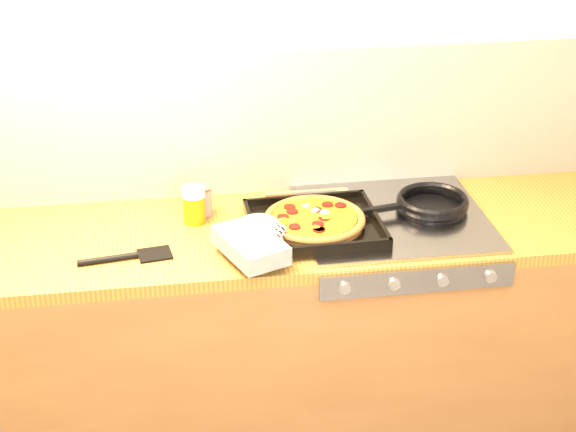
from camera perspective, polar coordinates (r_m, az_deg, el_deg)
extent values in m
plane|color=beige|center=(2.96, -2.86, 7.83)|extent=(3.20, 0.00, 3.20)
cube|color=white|center=(2.99, -2.79, 5.95)|extent=(3.20, 0.02, 0.50)
cube|color=brown|center=(3.08, -1.92, -8.63)|extent=(3.20, 0.60, 0.86)
cube|color=olive|center=(2.84, -2.06, -1.22)|extent=(3.20, 0.60, 0.04)
cube|color=#959499|center=(2.68, 8.34, -4.09)|extent=(0.60, 0.03, 0.08)
cylinder|color=#A5A5AA|center=(2.62, 3.69, -4.67)|extent=(0.04, 0.02, 0.04)
cylinder|color=#A5A5AA|center=(2.65, 6.87, -4.39)|extent=(0.04, 0.02, 0.04)
cylinder|color=#A5A5AA|center=(2.69, 9.97, -4.11)|extent=(0.04, 0.02, 0.04)
cylinder|color=#A5A5AA|center=(2.74, 12.96, -3.82)|extent=(0.04, 0.02, 0.04)
cube|color=#959499|center=(2.90, 6.78, -0.15)|extent=(0.60, 0.56, 0.02)
cube|color=black|center=(2.80, 1.72, -0.67)|extent=(0.42, 0.37, 0.01)
cube|color=black|center=(2.94, 1.04, 1.17)|extent=(0.41, 0.02, 0.02)
cube|color=black|center=(2.64, 2.50, -2.05)|extent=(0.41, 0.02, 0.02)
cube|color=black|center=(2.84, 5.67, -0.02)|extent=(0.02, 0.36, 0.02)
cube|color=black|center=(2.76, -2.33, -0.69)|extent=(0.02, 0.36, 0.02)
cylinder|color=#A76C30|center=(2.79, 1.73, -0.37)|extent=(0.32, 0.32, 0.02)
torus|color=#A76C30|center=(2.79, 1.73, -0.18)|extent=(0.33, 0.33, 0.02)
cylinder|color=#C67318|center=(2.79, 1.73, -0.14)|extent=(0.28, 0.28, 0.01)
cylinder|color=maroon|center=(2.78, 2.36, -0.11)|extent=(0.04, 0.04, 0.01)
cylinder|color=maroon|center=(2.84, 0.10, 0.60)|extent=(0.04, 0.04, 0.01)
cylinder|color=maroon|center=(2.70, 2.00, -0.89)|extent=(0.04, 0.04, 0.01)
cylinder|color=maroon|center=(2.78, -0.33, -0.06)|extent=(0.04, 0.04, 0.01)
cylinder|color=maroon|center=(2.86, 2.56, 0.75)|extent=(0.04, 0.04, 0.01)
cylinder|color=maroon|center=(2.83, 1.82, 0.41)|extent=(0.04, 0.04, 0.01)
cylinder|color=maroon|center=(2.72, 0.43, -0.70)|extent=(0.04, 0.04, 0.01)
cylinder|color=maroon|center=(2.86, 3.42, 0.69)|extent=(0.04, 0.04, 0.01)
cylinder|color=maroon|center=(2.71, 2.04, -0.86)|extent=(0.04, 0.04, 0.01)
cylinder|color=maroon|center=(2.74, 1.94, -0.51)|extent=(0.04, 0.04, 0.01)
cylinder|color=maroon|center=(2.81, 0.27, 0.28)|extent=(0.04, 0.04, 0.01)
ellipsoid|color=orange|center=(2.76, 0.18, -0.28)|extent=(0.03, 0.02, 0.01)
ellipsoid|color=orange|center=(2.76, -0.32, -0.25)|extent=(0.03, 0.02, 0.01)
ellipsoid|color=orange|center=(2.83, 1.35, 0.44)|extent=(0.03, 0.02, 0.01)
ellipsoid|color=orange|center=(2.86, 1.11, 0.78)|extent=(0.03, 0.02, 0.01)
ellipsoid|color=orange|center=(2.72, 1.79, -0.72)|extent=(0.03, 0.02, 0.01)
ellipsoid|color=orange|center=(2.77, 2.52, -0.11)|extent=(0.03, 0.02, 0.01)
ellipsoid|color=orange|center=(2.79, 2.21, 0.04)|extent=(0.03, 0.02, 0.01)
ellipsoid|color=orange|center=(2.75, 0.30, -0.37)|extent=(0.03, 0.02, 0.01)
ellipsoid|color=orange|center=(2.85, 1.55, 0.67)|extent=(0.03, 0.02, 0.01)
ellipsoid|color=silver|center=(2.85, 1.20, 0.70)|extent=(0.03, 0.03, 0.01)
ellipsoid|color=silver|center=(2.82, 1.77, 0.38)|extent=(0.03, 0.03, 0.01)
ellipsoid|color=silver|center=(2.81, 2.39, 0.26)|extent=(0.03, 0.03, 0.01)
cube|color=black|center=(2.62, -2.45, -1.88)|extent=(0.22, 0.28, 0.06)
ellipsoid|color=black|center=(2.72, -1.93, -0.68)|extent=(0.15, 0.15, 0.06)
cylinder|color=black|center=(2.66, -0.90, -1.43)|extent=(0.09, 0.12, 0.05)
cylinder|color=black|center=(2.96, 9.30, 0.54)|extent=(0.26, 0.26, 0.01)
torus|color=black|center=(2.95, 9.33, 0.92)|extent=(0.28, 0.28, 0.02)
cube|color=black|center=(2.87, 5.94, 0.46)|extent=(0.17, 0.05, 0.02)
cylinder|color=maroon|center=(2.91, -5.63, 0.98)|extent=(0.08, 0.08, 0.09)
cylinder|color=#B2B2B7|center=(2.89, -5.68, 1.84)|extent=(0.09, 0.09, 0.01)
cylinder|color=#B2B2B7|center=(2.93, -5.59, 0.13)|extent=(0.09, 0.09, 0.01)
cylinder|color=orange|center=(2.87, -6.08, 0.45)|extent=(0.09, 0.09, 0.09)
cylinder|color=silver|center=(2.84, -6.14, 1.58)|extent=(0.09, 0.09, 0.03)
cylinder|color=#9F6443|center=(3.05, 0.93, 1.54)|extent=(0.26, 0.02, 0.02)
ellipsoid|color=#9F6443|center=(3.07, 3.53, 1.67)|extent=(0.06, 0.04, 0.02)
cube|color=black|center=(2.71, -8.60, -2.45)|extent=(0.11, 0.10, 0.01)
cylinder|color=black|center=(2.69, -11.58, -2.75)|extent=(0.18, 0.05, 0.02)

